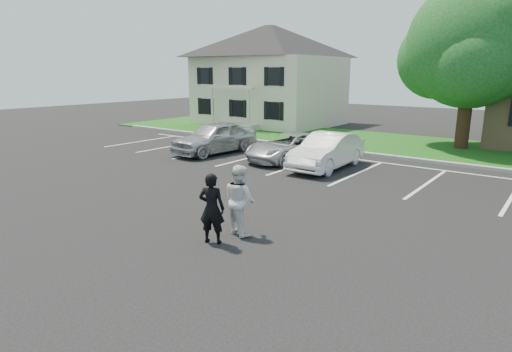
% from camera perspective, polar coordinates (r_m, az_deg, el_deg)
% --- Properties ---
extents(ground_plane, '(90.00, 90.00, 0.00)m').
position_cam_1_polar(ground_plane, '(11.64, -2.99, -6.92)').
color(ground_plane, black).
rests_on(ground_plane, ground).
extents(curb, '(40.00, 0.30, 0.15)m').
position_cam_1_polar(curb, '(21.88, 17.66, 2.46)').
color(curb, gray).
rests_on(curb, ground).
extents(grass_strip, '(44.00, 8.00, 0.08)m').
position_cam_1_polar(grass_strip, '(25.64, 20.69, 3.72)').
color(grass_strip, '#0E3E0F').
rests_on(grass_strip, ground).
extents(stall_lines, '(34.00, 5.36, 0.01)m').
position_cam_1_polar(stall_lines, '(18.62, 18.50, 0.29)').
color(stall_lines, silver).
rests_on(stall_lines, ground).
extents(house, '(10.30, 9.22, 7.60)m').
position_cam_1_polar(house, '(34.67, 1.80, 13.26)').
color(house, beige).
rests_on(house, ground).
extents(tree, '(7.80, 7.20, 8.80)m').
position_cam_1_polar(tree, '(25.69, 27.11, 15.06)').
color(tree, black).
rests_on(tree, ground).
extents(man_black_suit, '(0.76, 0.64, 1.76)m').
position_cam_1_polar(man_black_suit, '(10.44, -5.92, -4.32)').
color(man_black_suit, black).
rests_on(man_black_suit, ground).
extents(man_white_shirt, '(1.04, 0.90, 1.83)m').
position_cam_1_polar(man_white_shirt, '(10.97, -2.19, -3.17)').
color(man_white_shirt, white).
rests_on(man_white_shirt, ground).
extents(car_silver_west, '(2.44, 4.98, 1.64)m').
position_cam_1_polar(car_silver_west, '(22.16, -5.51, 5.13)').
color(car_silver_west, '#B7B7BD').
rests_on(car_silver_west, ground).
extents(car_silver_minivan, '(3.02, 4.99, 1.30)m').
position_cam_1_polar(car_silver_minivan, '(20.28, 4.51, 3.87)').
color(car_silver_minivan, '#B0B3B8').
rests_on(car_silver_minivan, ground).
extents(car_white_sedan, '(1.76, 4.67, 1.52)m').
position_cam_1_polar(car_white_sedan, '(18.81, 9.46, 3.30)').
color(car_white_sedan, white).
rests_on(car_white_sedan, ground).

